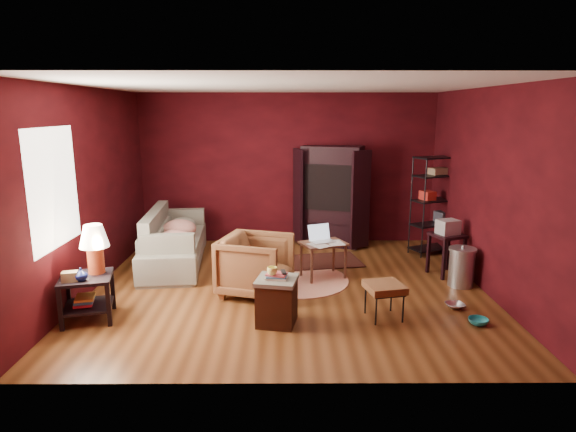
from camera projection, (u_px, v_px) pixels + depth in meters
name	position (u px, v px, depth m)	size (l,w,h in m)	color
room	(285.00, 191.00, 6.60)	(5.54, 5.04, 2.84)	brown
sofa	(174.00, 239.00, 7.83)	(2.25, 0.66, 0.88)	slate
armchair	(256.00, 262.00, 6.57)	(0.88, 0.82, 0.90)	black
pet_bowl_steel	(456.00, 299.00, 6.16)	(0.24, 0.06, 0.24)	silver
pet_bowl_turquoise	(479.00, 315.00, 5.68)	(0.23, 0.07, 0.23)	teal
vase	(81.00, 275.00, 5.56)	(0.15, 0.16, 0.15)	#0D1443
mug	(272.00, 270.00, 5.54)	(0.12, 0.09, 0.12)	#FFFC7C
side_table	(91.00, 263.00, 5.76)	(0.71, 0.71, 1.15)	black
sofa_cushions	(173.00, 240.00, 7.85)	(0.96, 2.04, 0.83)	slate
hamper	(277.00, 300.00, 5.68)	(0.54, 0.54, 0.65)	#3B1B0D
footstool	(385.00, 288.00, 5.81)	(0.51, 0.51, 0.44)	black
rug_round	(299.00, 280.00, 7.18)	(1.90, 1.90, 0.01)	beige
rug_oriental	(322.00, 261.00, 8.04)	(1.40, 1.07, 0.01)	#4A1B13
laptop_desk	(323.00, 246.00, 7.20)	(0.77, 0.68, 0.80)	brown
tv_armoire	(332.00, 194.00, 8.92)	(1.38, 1.04, 1.85)	black
wire_shelving	(436.00, 201.00, 8.38)	(0.91, 0.68, 1.71)	black
small_stand	(447.00, 234.00, 7.29)	(0.56, 0.56, 0.87)	black
trash_can	(461.00, 267.00, 6.90)	(0.47, 0.47, 0.61)	#B9BDC2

